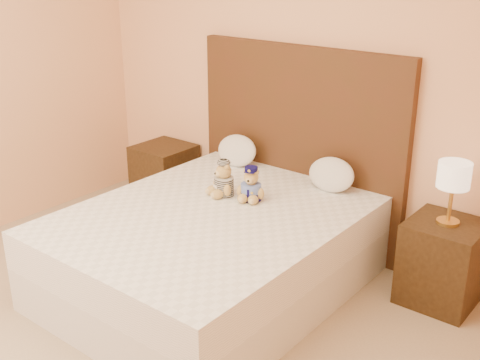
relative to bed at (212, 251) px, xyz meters
The scene contains 10 objects.
room_walls 1.70m from the bed, 90.00° to the right, with size 4.04×4.52×2.72m.
bed is the anchor object (origin of this frame).
headboard 1.12m from the bed, 90.00° to the left, with size 1.75×0.08×1.50m, color #472515.
nightstand_left 1.48m from the bed, 147.38° to the left, with size 0.45×0.45×0.55m, color #3C2813.
nightstand_right 1.48m from the bed, 32.62° to the left, with size 0.45×0.45×0.55m, color #3C2813.
lamp 1.59m from the bed, 32.62° to the left, with size 0.20×0.20×0.40m.
teddy_police 0.52m from the bed, 77.90° to the left, with size 0.20×0.19×0.23m, color #B28745, non-canonical shape.
teddy_prisoner 0.50m from the bed, 114.66° to the left, with size 0.22×0.21×0.24m, color #B28745, non-canonical shape.
pillow_left 1.03m from the bed, 118.88° to the left, with size 0.36×0.23×0.25m, color white.
pillow_right 1.00m from the bed, 64.60° to the left, with size 0.35×0.23×0.25m, color white.
Camera 1 is at (2.36, -1.45, 2.14)m, focal length 45.00 mm.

